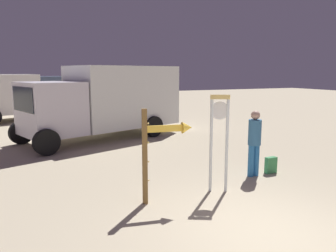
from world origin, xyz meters
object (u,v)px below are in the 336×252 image
object	(u,v)px
arrow_sign	(162,142)
backpack	(271,165)
standing_clock	(219,133)
box_truck_near	(108,99)
box_truck_far	(13,94)
person_near_clock	(254,140)

from	to	relation	value
arrow_sign	backpack	bearing A→B (deg)	10.64
standing_clock	box_truck_near	xyz separation A→B (m)	(-0.80, 7.41, 0.24)
box_truck_far	backpack	bearing A→B (deg)	-64.44
box_truck_far	arrow_sign	bearing A→B (deg)	-77.85
standing_clock	box_truck_far	distance (m)	15.42
arrow_sign	backpack	world-z (taller)	arrow_sign
arrow_sign	box_truck_far	size ratio (longest dim) A/B	0.30
standing_clock	arrow_sign	xyz separation A→B (m)	(-1.45, -0.06, -0.08)
person_near_clock	backpack	distance (m)	0.99
box_truck_near	box_truck_far	bearing A→B (deg)	117.68
standing_clock	person_near_clock	world-z (taller)	standing_clock
box_truck_near	box_truck_far	world-z (taller)	box_truck_near
arrow_sign	box_truck_far	world-z (taller)	box_truck_far
person_near_clock	box_truck_far	distance (m)	15.40
box_truck_near	standing_clock	bearing A→B (deg)	-83.83
arrow_sign	person_near_clock	size ratio (longest dim) A/B	1.15
arrow_sign	box_truck_far	xyz separation A→B (m)	(-3.18, 14.77, 0.19)
arrow_sign	box_truck_near	size ratio (longest dim) A/B	0.28
person_near_clock	arrow_sign	bearing A→B (deg)	-167.54
arrow_sign	box_truck_near	xyz separation A→B (m)	(0.65, 7.47, 0.33)
arrow_sign	person_near_clock	bearing A→B (deg)	12.46
arrow_sign	person_near_clock	world-z (taller)	arrow_sign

